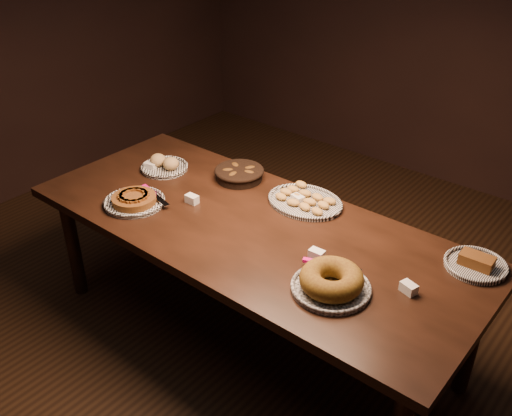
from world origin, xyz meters
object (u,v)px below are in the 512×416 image
Objects in this scene: buffet_table at (250,236)px; bundt_cake_plate at (331,282)px; apple_tart_plate at (134,200)px; madeleine_platter at (305,201)px.

bundt_cake_plate is (0.61, -0.18, 0.12)m from buffet_table.
apple_tart_plate is 1.21m from bundt_cake_plate.
bundt_cake_plate is (0.51, -0.53, 0.03)m from madeleine_platter.
apple_tart_plate is (-0.61, -0.24, 0.10)m from buffet_table.
apple_tart_plate reaches higher than buffet_table.
bundt_cake_plate is at bearing -42.95° from madeleine_platter.
madeleine_platter is (0.09, 0.34, 0.09)m from buffet_table.
bundt_cake_plate reaches higher than apple_tart_plate.
buffet_table is 0.37m from madeleine_platter.
bundt_cake_plate reaches higher than madeleine_platter.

